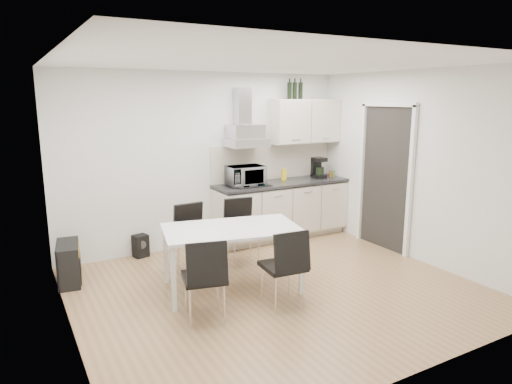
% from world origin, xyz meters
% --- Properties ---
extents(ground, '(4.50, 4.50, 0.00)m').
position_xyz_m(ground, '(0.00, 0.00, 0.00)').
color(ground, '#A27C52').
rests_on(ground, ground).
extents(wall_back, '(4.50, 0.10, 2.60)m').
position_xyz_m(wall_back, '(0.00, 2.00, 1.30)').
color(wall_back, silver).
rests_on(wall_back, ground).
extents(wall_front, '(4.50, 0.10, 2.60)m').
position_xyz_m(wall_front, '(0.00, -2.00, 1.30)').
color(wall_front, silver).
rests_on(wall_front, ground).
extents(wall_left, '(0.10, 4.00, 2.60)m').
position_xyz_m(wall_left, '(-2.25, 0.00, 1.30)').
color(wall_left, silver).
rests_on(wall_left, ground).
extents(wall_right, '(0.10, 4.00, 2.60)m').
position_xyz_m(wall_right, '(2.25, 0.00, 1.30)').
color(wall_right, silver).
rests_on(wall_right, ground).
extents(ceiling, '(4.50, 4.50, 0.00)m').
position_xyz_m(ceiling, '(0.00, 0.00, 2.60)').
color(ceiling, white).
rests_on(ceiling, wall_back).
extents(doorway, '(0.08, 1.04, 2.10)m').
position_xyz_m(doorway, '(2.21, 0.55, 1.05)').
color(doorway, white).
rests_on(doorway, ground).
extents(kitchenette, '(2.22, 0.64, 2.52)m').
position_xyz_m(kitchenette, '(1.18, 1.73, 0.83)').
color(kitchenette, beige).
rests_on(kitchenette, ground).
extents(dining_table, '(1.70, 1.20, 0.75)m').
position_xyz_m(dining_table, '(-0.45, 0.28, 0.68)').
color(dining_table, white).
rests_on(dining_table, ground).
extents(chair_far_left, '(0.47, 0.53, 0.88)m').
position_xyz_m(chair_far_left, '(-0.62, 0.99, 0.44)').
color(chair_far_left, black).
rests_on(chair_far_left, ground).
extents(chair_far_right, '(0.51, 0.56, 0.88)m').
position_xyz_m(chair_far_right, '(0.05, 0.95, 0.44)').
color(chair_far_right, black).
rests_on(chair_far_right, ground).
extents(chair_near_left, '(0.54, 0.59, 0.88)m').
position_xyz_m(chair_near_left, '(-1.03, -0.27, 0.44)').
color(chair_near_left, black).
rests_on(chair_near_left, ground).
extents(chair_near_right, '(0.48, 0.54, 0.88)m').
position_xyz_m(chair_near_right, '(-0.16, -0.40, 0.44)').
color(chair_near_right, black).
rests_on(chair_near_right, ground).
extents(guitar_amp, '(0.34, 0.63, 0.50)m').
position_xyz_m(guitar_amp, '(-2.10, 1.41, 0.25)').
color(guitar_amp, black).
rests_on(guitar_amp, ground).
extents(floor_speaker, '(0.23, 0.21, 0.32)m').
position_xyz_m(floor_speaker, '(-1.09, 1.90, 0.16)').
color(floor_speaker, black).
rests_on(floor_speaker, ground).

